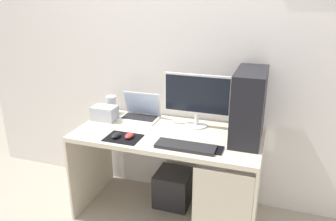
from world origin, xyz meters
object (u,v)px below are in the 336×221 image
object	(u,v)px
monitor	(197,98)
cell_phone	(218,150)
mouse_right	(116,135)
subwoofer	(174,188)
pc_tower	(249,106)
mouse_left	(129,136)
speaker	(111,105)
keyboard	(186,146)
laptop	(140,113)
projector	(105,113)

from	to	relation	value
monitor	cell_phone	world-z (taller)	monitor
mouse_right	subwoofer	size ratio (longest dim) A/B	0.33
pc_tower	mouse_left	xyz separation A→B (m)	(-0.82, -0.28, -0.23)
speaker	mouse_right	distance (m)	0.54
speaker	keyboard	world-z (taller)	speaker
laptop	subwoofer	bearing A→B (deg)	-11.45
pc_tower	projector	world-z (taller)	pc_tower
monitor	mouse_left	xyz separation A→B (m)	(-0.41, -0.39, -0.21)
pc_tower	mouse_left	bearing A→B (deg)	-161.34
laptop	projector	distance (m)	0.30
mouse_right	subwoofer	xyz separation A→B (m)	(0.33, 0.37, -0.60)
speaker	keyboard	size ratio (longest dim) A/B	0.38
pc_tower	cell_phone	distance (m)	0.40
monitor	subwoofer	xyz separation A→B (m)	(-0.17, -0.05, -0.82)
mouse_left	cell_phone	bearing A→B (deg)	0.85
cell_phone	subwoofer	distance (m)	0.79
monitor	mouse_left	size ratio (longest dim) A/B	5.60
speaker	subwoofer	distance (m)	0.91
keyboard	cell_phone	world-z (taller)	keyboard
mouse_right	subwoofer	distance (m)	0.78
keyboard	cell_phone	size ratio (longest dim) A/B	3.23
laptop	cell_phone	world-z (taller)	laptop
speaker	cell_phone	distance (m)	1.12
keyboard	mouse_right	world-z (taller)	mouse_right
laptop	mouse_right	world-z (taller)	laptop
monitor	speaker	xyz separation A→B (m)	(-0.78, 0.05, -0.16)
projector	subwoofer	distance (m)	0.88
pc_tower	mouse_right	xyz separation A→B (m)	(-0.91, -0.30, -0.23)
monitor	mouse_right	size ratio (longest dim) A/B	5.60
laptop	speaker	size ratio (longest dim) A/B	2.06
speaker	pc_tower	bearing A→B (deg)	-7.72
projector	pc_tower	bearing A→B (deg)	-0.07
mouse_left	pc_tower	bearing A→B (deg)	18.66
laptop	mouse_left	distance (m)	0.42
keyboard	mouse_right	xyz separation A→B (m)	(-0.53, -0.01, 0.01)
keyboard	mouse_right	bearing A→B (deg)	-179.46
monitor	keyboard	distance (m)	0.47
pc_tower	mouse_right	bearing A→B (deg)	-161.74
monitor	laptop	world-z (taller)	monitor
cell_phone	mouse_left	bearing A→B (deg)	-179.15
monitor	mouse_left	bearing A→B (deg)	-136.36
monitor	projector	xyz separation A→B (m)	(-0.76, -0.11, -0.18)
monitor	subwoofer	distance (m)	0.84
pc_tower	mouse_left	size ratio (longest dim) A/B	5.34
mouse_left	subwoofer	bearing A→B (deg)	55.19
mouse_left	cell_phone	xyz separation A→B (m)	(0.66, 0.01, -0.02)
pc_tower	monitor	xyz separation A→B (m)	(-0.41, 0.11, -0.02)
cell_phone	mouse_right	bearing A→B (deg)	-177.36
speaker	mouse_left	bearing A→B (deg)	-49.32
speaker	mouse_left	xyz separation A→B (m)	(0.38, -0.44, -0.06)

